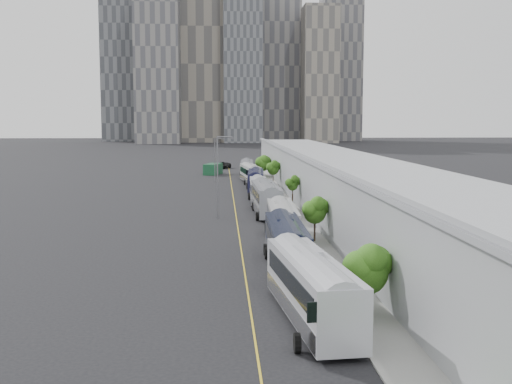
{
  "coord_description": "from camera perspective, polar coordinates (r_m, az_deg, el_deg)",
  "views": [
    {
      "loc": [
        -3.23,
        -29.6,
        11.78
      ],
      "look_at": [
        0.95,
        48.39,
        3.0
      ],
      "focal_mm": 45.0,
      "sensor_mm": 36.0,
      "label": 1
    }
  ],
  "objects": [
    {
      "name": "tree_1",
      "position": [
        62.02,
        5.25,
        -1.55
      ],
      "size": [
        2.17,
        2.17,
        4.32
      ],
      "color": "black",
      "rests_on": "ground"
    },
    {
      "name": "suv",
      "position": [
        156.74,
        -3.0,
        2.39
      ],
      "size": [
        4.66,
        6.35,
        1.6
      ],
      "primitive_type": "imported",
      "rotation": [
        0.0,
        0.0,
        -0.39
      ],
      "color": "black",
      "rests_on": "ground"
    },
    {
      "name": "bus_6",
      "position": [
        121.11,
        -0.52,
        1.54
      ],
      "size": [
        3.57,
        12.22,
        3.52
      ],
      "rotation": [
        0.0,
        0.0,
        0.1
      ],
      "color": "silver",
      "rests_on": "ground"
    },
    {
      "name": "depot",
      "position": [
        86.54,
        7.75,
        0.87
      ],
      "size": [
        12.45,
        160.4,
        7.2
      ],
      "color": "gray",
      "rests_on": "ground"
    },
    {
      "name": "skyline",
      "position": [
        355.92,
        -3.08,
        12.71
      ],
      "size": [
        145.0,
        64.0,
        120.0
      ],
      "color": "slate",
      "rests_on": "ground"
    },
    {
      "name": "bus_7",
      "position": [
        134.23,
        -0.83,
        2.02
      ],
      "size": [
        2.99,
        12.31,
        3.57
      ],
      "rotation": [
        0.0,
        0.0,
        -0.04
      ],
      "color": "gray",
      "rests_on": "ground"
    },
    {
      "name": "bus_4",
      "position": [
        91.78,
        0.24,
        -0.02
      ],
      "size": [
        2.84,
        12.19,
        3.54
      ],
      "rotation": [
        0.0,
        0.0,
        -0.03
      ],
      "color": "#B4B4BF",
      "rests_on": "ground"
    },
    {
      "name": "bus_0",
      "position": [
        37.99,
        4.91,
        -8.98
      ],
      "size": [
        4.14,
        14.06,
        4.05
      ],
      "rotation": [
        0.0,
        0.0,
        0.1
      ],
      "color": "#B3B4BE",
      "rests_on": "ground"
    },
    {
      "name": "bus_3",
      "position": [
        80.17,
        0.9,
        -0.8
      ],
      "size": [
        3.14,
        13.95,
        4.06
      ],
      "rotation": [
        0.0,
        0.0,
        0.02
      ],
      "color": "gray",
      "rests_on": "ground"
    },
    {
      "name": "bus_2",
      "position": [
        62.84,
        2.37,
        -2.95
      ],
      "size": [
        2.98,
        12.72,
        3.7
      ],
      "rotation": [
        0.0,
        0.0,
        -0.03
      ],
      "color": "#B9B9BB",
      "rests_on": "ground"
    },
    {
      "name": "sidewalk",
      "position": [
        86.28,
        5.11,
        -1.42
      ],
      "size": [
        10.0,
        170.0,
        0.12
      ],
      "primitive_type": "cube",
      "color": "gray",
      "rests_on": "ground"
    },
    {
      "name": "lane_line",
      "position": [
        85.43,
        -1.88,
        -1.51
      ],
      "size": [
        0.12,
        160.0,
        0.02
      ],
      "primitive_type": "cube",
      "color": "gold",
      "rests_on": "ground"
    },
    {
      "name": "tree_3",
      "position": [
        112.49,
        1.53,
        2.19
      ],
      "size": [
        2.05,
        2.05,
        4.55
      ],
      "color": "black",
      "rests_on": "ground"
    },
    {
      "name": "tree_0",
      "position": [
        39.52,
        9.73,
        -6.47
      ],
      "size": [
        2.74,
        2.74,
        4.41
      ],
      "color": "black",
      "rests_on": "ground"
    },
    {
      "name": "tree_4",
      "position": [
        133.34,
        0.61,
        2.69
      ],
      "size": [
        2.97,
        2.97,
        4.61
      ],
      "color": "black",
      "rests_on": "ground"
    },
    {
      "name": "street_lamp_far",
      "position": [
        123.8,
        -3.58,
        3.2
      ],
      "size": [
        2.04,
        0.22,
        8.38
      ],
      "color": "#59595E",
      "rests_on": "ground"
    },
    {
      "name": "street_lamp_near",
      "position": [
        76.77,
        -3.32,
        1.82
      ],
      "size": [
        2.04,
        0.22,
        9.89
      ],
      "color": "#59595E",
      "rests_on": "ground"
    },
    {
      "name": "shipping_container",
      "position": [
        139.78,
        -3.84,
        2.05
      ],
      "size": [
        4.27,
        6.73,
        2.35
      ],
      "primitive_type": "cube",
      "rotation": [
        0.0,
        0.0,
        -0.28
      ],
      "color": "#134025",
      "rests_on": "ground"
    },
    {
      "name": "bus_1",
      "position": [
        51.3,
        2.71,
        -4.99
      ],
      "size": [
        2.96,
        13.33,
        3.88
      ],
      "rotation": [
        0.0,
        0.0,
        -0.02
      ],
      "color": "black",
      "rests_on": "ground"
    },
    {
      "name": "tree_2",
      "position": [
        84.55,
        3.27,
        0.71
      ],
      "size": [
        1.44,
        1.44,
        4.17
      ],
      "color": "black",
      "rests_on": "ground"
    },
    {
      "name": "bus_5",
      "position": [
        106.35,
        -0.01,
        0.88
      ],
      "size": [
        3.28,
        12.56,
        3.63
      ],
      "rotation": [
        0.0,
        0.0,
        -0.06
      ],
      "color": "#161732",
      "rests_on": "ground"
    },
    {
      "name": "ground",
      "position": [
        32.02,
        3.05,
        -15.18
      ],
      "size": [
        800.0,
        800.0,
        0.0
      ],
      "primitive_type": "plane",
      "color": "black",
      "rests_on": "ground"
    }
  ]
}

